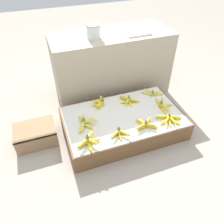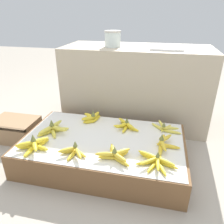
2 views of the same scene
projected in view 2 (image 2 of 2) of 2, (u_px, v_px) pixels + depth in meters
name	position (u px, v px, depth m)	size (l,w,h in m)	color
ground_plane	(104.00, 161.00, 1.73)	(10.00, 10.00, 0.00)	#A89E8E
display_platform	(103.00, 150.00, 1.69)	(1.21, 0.73, 0.21)	brown
back_vendor_table	(136.00, 86.00, 2.20)	(1.39, 0.58, 0.77)	tan
wooden_crate	(15.00, 129.00, 2.00)	(0.40, 0.29, 0.18)	#997551
banana_bunch_front_left	(34.00, 145.00, 1.50)	(0.23, 0.24, 0.11)	yellow
banana_bunch_front_midleft	(74.00, 152.00, 1.44)	(0.20, 0.14, 0.09)	gold
banana_bunch_front_midright	(115.00, 155.00, 1.41)	(0.24, 0.19, 0.10)	gold
banana_bunch_front_right	(155.00, 161.00, 1.36)	(0.27, 0.21, 0.08)	yellow
banana_bunch_middle_left	(53.00, 129.00, 1.71)	(0.23, 0.26, 0.11)	#DBCC4C
banana_bunch_middle_right	(164.00, 143.00, 1.53)	(0.17, 0.28, 0.10)	gold
banana_bunch_back_midleft	(92.00, 118.00, 1.88)	(0.16, 0.18, 0.11)	yellow
banana_bunch_back_midright	(126.00, 125.00, 1.77)	(0.22, 0.21, 0.09)	yellow
banana_bunch_back_right	(165.00, 128.00, 1.74)	(0.24, 0.16, 0.09)	#DBCC4C
glass_jar	(113.00, 39.00, 1.99)	(0.15, 0.15, 0.14)	silver
foam_tray_white	(167.00, 48.00, 1.88)	(0.28, 0.20, 0.02)	white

